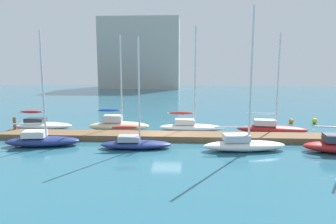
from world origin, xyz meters
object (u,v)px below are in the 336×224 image
object	(u,v)px
sailboat_5	(243,143)
harbor_building_distant	(141,54)
sailboat_3	(135,142)
sailboat_6	(271,128)
mooring_buoy_orange	(291,121)
sailboat_0	(41,124)
mooring_buoy_yellow	(315,121)
sailboat_2	(118,124)
sailboat_4	(190,125)
sailboat_1	(42,139)

from	to	relation	value
sailboat_5	harbor_building_distant	world-z (taller)	harbor_building_distant
sailboat_3	sailboat_5	world-z (taller)	sailboat_5
sailboat_6	mooring_buoy_orange	xyz separation A→B (m)	(3.38, 4.95, -0.28)
sailboat_0	mooring_buoy_yellow	size ratio (longest dim) A/B	13.63
sailboat_2	sailboat_4	xyz separation A→B (m)	(6.78, 0.37, -0.10)
mooring_buoy_orange	harbor_building_distant	world-z (taller)	harbor_building_distant
sailboat_0	sailboat_1	xyz separation A→B (m)	(2.94, -6.13, 0.03)
sailboat_0	sailboat_6	world-z (taller)	sailboat_6
sailboat_2	sailboat_3	size ratio (longest dim) A/B	1.07
mooring_buoy_orange	harbor_building_distant	size ratio (longest dim) A/B	0.03
sailboat_2	harbor_building_distant	distance (m)	51.65
sailboat_2	mooring_buoy_yellow	xyz separation A→B (m)	(19.98, 4.91, -0.35)
harbor_building_distant	sailboat_4	bearing A→B (deg)	-76.76
mooring_buoy_yellow	sailboat_4	bearing A→B (deg)	-161.01
sailboat_3	sailboat_4	xyz separation A→B (m)	(4.23, 6.26, 0.06)
sailboat_4	sailboat_5	bearing A→B (deg)	-58.41
sailboat_5	mooring_buoy_yellow	distance (m)	14.44
mooring_buoy_yellow	mooring_buoy_orange	distance (m)	2.49
sailboat_0	sailboat_3	xyz separation A→B (m)	(10.27, -6.35, -0.01)
sailboat_0	mooring_buoy_orange	bearing A→B (deg)	7.54
sailboat_2	mooring_buoy_orange	size ratio (longest dim) A/B	17.56
sailboat_2	sailboat_6	distance (m)	14.11
sailboat_3	harbor_building_distant	size ratio (longest dim) A/B	0.43
sailboat_3	sailboat_4	bearing A→B (deg)	51.48
sailboat_4	sailboat_1	bearing A→B (deg)	-151.57
sailboat_1	harbor_building_distant	world-z (taller)	harbor_building_distant
sailboat_0	sailboat_4	bearing A→B (deg)	-2.49
sailboat_4	sailboat_6	xyz separation A→B (m)	(7.33, -0.56, -0.00)
sailboat_6	sailboat_0	bearing A→B (deg)	-175.52
sailboat_0	sailboat_1	size ratio (longest dim) A/B	0.87
sailboat_5	harbor_building_distant	distance (m)	59.53
mooring_buoy_yellow	sailboat_1	bearing A→B (deg)	-156.85
sailboat_5	sailboat_4	bearing A→B (deg)	114.25
sailboat_6	mooring_buoy_yellow	distance (m)	7.79
sailboat_4	sailboat_5	size ratio (longest dim) A/B	0.94
sailboat_5	sailboat_6	xyz separation A→B (m)	(3.50, 5.88, -0.02)
harbor_building_distant	sailboat_3	bearing A→B (deg)	-82.33
sailboat_4	sailboat_6	size ratio (longest dim) A/B	1.08
sailboat_1	sailboat_6	bearing A→B (deg)	7.77
mooring_buoy_yellow	harbor_building_distant	xyz separation A→B (m)	(-25.07, 45.89, 8.14)
sailboat_0	sailboat_1	distance (m)	6.80
sailboat_2	sailboat_6	world-z (taller)	sailboat_6
sailboat_4	mooring_buoy_orange	size ratio (longest dim) A/B	19.14
sailboat_2	mooring_buoy_yellow	bearing A→B (deg)	10.76
sailboat_3	sailboat_5	bearing A→B (deg)	-5.78
sailboat_6	sailboat_4	bearing A→B (deg)	-178.20
sailboat_4	sailboat_6	bearing A→B (deg)	-3.55
mooring_buoy_orange	harbor_building_distant	xyz separation A→B (m)	(-22.58, 46.05, 8.17)
sailboat_1	sailboat_4	world-z (taller)	sailboat_4
sailboat_0	harbor_building_distant	size ratio (longest dim) A/B	0.40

